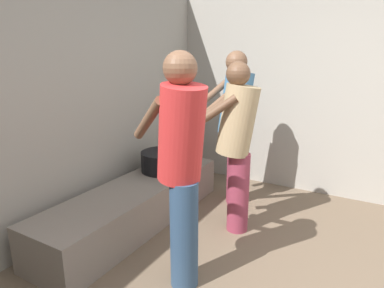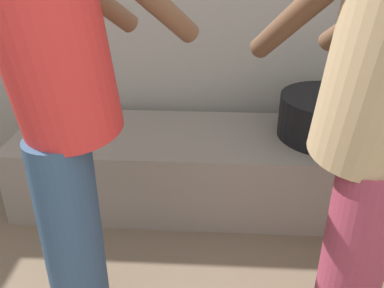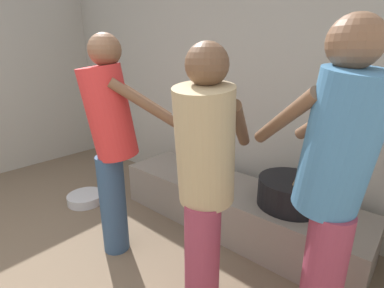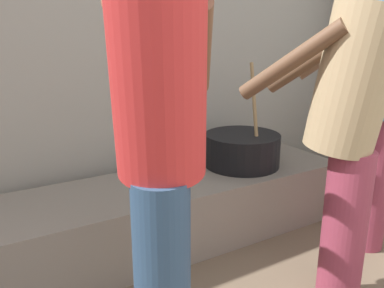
% 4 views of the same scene
% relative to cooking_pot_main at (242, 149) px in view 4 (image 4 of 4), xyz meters
% --- Properties ---
extents(block_enclosure_rear, '(5.08, 0.20, 2.41)m').
position_rel_cooking_pot_main_xyz_m(block_enclosure_rear, '(-1.15, 0.50, 0.70)').
color(block_enclosure_rear, '#9E998E').
rests_on(block_enclosure_rear, ground_plane).
extents(hearth_ledge, '(2.22, 0.60, 0.40)m').
position_rel_cooking_pot_main_xyz_m(hearth_ledge, '(-0.50, -0.02, -0.31)').
color(hearth_ledge, slate).
rests_on(hearth_ledge, ground_plane).
extents(cooking_pot_main, '(0.50, 0.50, 0.67)m').
position_rel_cooking_pot_main_xyz_m(cooking_pot_main, '(0.00, 0.00, 0.00)').
color(cooking_pot_main, black).
rests_on(cooking_pot_main, hearth_ledge).
extents(cook_in_tan_shirt, '(0.55, 0.73, 1.58)m').
position_rel_cooking_pot_main_xyz_m(cook_in_tan_shirt, '(-0.14, -0.90, 0.39)').
color(cook_in_tan_shirt, '#8C3347').
rests_on(cook_in_tan_shirt, ground_plane).
extents(cook_in_red_shirt, '(0.63, 0.75, 1.65)m').
position_rel_cooking_pot_main_xyz_m(cook_in_red_shirt, '(-1.02, -0.87, 0.44)').
color(cook_in_red_shirt, navy).
rests_on(cook_in_red_shirt, ground_plane).
extents(cook_in_blue_shirt, '(0.75, 0.65, 1.67)m').
position_rel_cooking_pot_main_xyz_m(cook_in_blue_shirt, '(0.42, -0.65, 0.46)').
color(cook_in_blue_shirt, '#8C3347').
rests_on(cook_in_blue_shirt, ground_plane).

